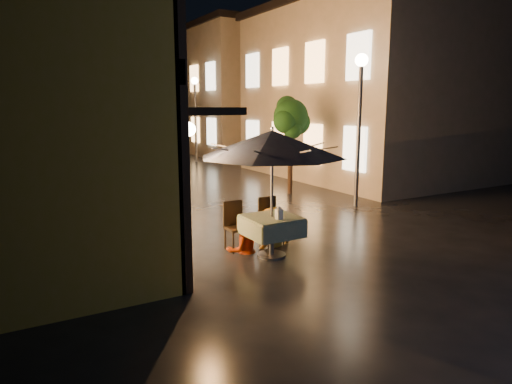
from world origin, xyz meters
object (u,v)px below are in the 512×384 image
patio_umbrella (272,144)px  person_orange (243,217)px  cafe_table (272,226)px  bicycle_0 (149,195)px  table_lantern (279,212)px  streetlamp_near (360,103)px  person_yellow (273,208)px

patio_umbrella → person_orange: patio_umbrella is taller
cafe_table → bicycle_0: size_ratio=0.52×
cafe_table → patio_umbrella: patio_umbrella is taller
table_lantern → bicycle_0: bearing=101.4°
streetlamp_near → table_lantern: 5.62m
bicycle_0 → table_lantern: bearing=173.3°
table_lantern → bicycle_0: 5.04m
streetlamp_near → cafe_table: 5.62m
cafe_table → bicycle_0: bearing=102.0°
patio_umbrella → person_yellow: size_ratio=1.77×
streetlamp_near → cafe_table: size_ratio=4.27×
person_orange → patio_umbrella: bearing=126.3°
bicycle_0 → person_yellow: bearing=-179.3°
bicycle_0 → cafe_table: bearing=173.9°
bicycle_0 → person_orange: bearing=170.8°
streetlamp_near → bicycle_0: 6.28m
patio_umbrella → table_lantern: 1.26m
table_lantern → patio_umbrella: bearing=90.0°
patio_umbrella → cafe_table: bearing=-143.1°
bicycle_0 → patio_umbrella: bearing=173.9°
cafe_table → person_orange: size_ratio=0.70×
streetlamp_near → person_orange: streetlamp_near is taller
cafe_table → person_orange: 0.64m
person_orange → person_yellow: person_yellow is taller
patio_umbrella → person_orange: bearing=123.2°
person_yellow → bicycle_0: person_yellow is taller
table_lantern → streetlamp_near: bearing=32.8°
person_yellow → streetlamp_near: bearing=-162.9°
streetlamp_near → cafe_table: bearing=-149.6°
cafe_table → bicycle_0: bicycle_0 is taller
cafe_table → person_yellow: person_yellow is taller
person_yellow → cafe_table: bearing=46.8°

